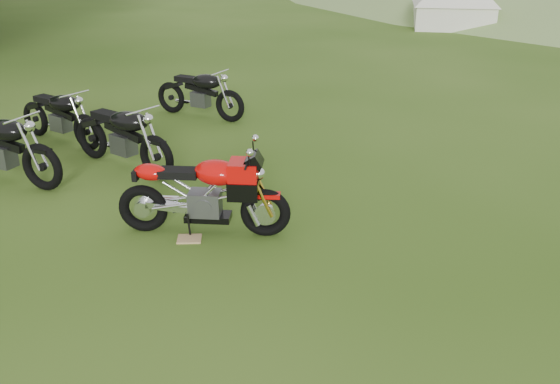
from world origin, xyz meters
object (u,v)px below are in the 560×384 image
(sport_motorcycle, at_px, (203,188))
(vintage_moto_b, at_px, (122,134))
(plywood_board, at_px, (189,239))
(vintage_moto_c, at_px, (199,92))
(vintage_moto_d, at_px, (59,114))

(sport_motorcycle, distance_m, vintage_moto_b, 2.68)
(plywood_board, relative_size, vintage_moto_c, 0.15)
(plywood_board, distance_m, vintage_moto_b, 2.81)
(plywood_board, bearing_deg, vintage_moto_c, 112.86)
(vintage_moto_b, bearing_deg, plywood_board, -24.43)
(plywood_board, distance_m, vintage_moto_d, 4.57)
(sport_motorcycle, distance_m, plywood_board, 0.64)
(vintage_moto_b, height_order, vintage_moto_d, vintage_moto_b)
(vintage_moto_b, bearing_deg, vintage_moto_d, 174.52)
(plywood_board, xyz_separation_m, vintage_moto_b, (-1.99, 1.90, 0.54))
(vintage_moto_c, bearing_deg, sport_motorcycle, -54.83)
(vintage_moto_b, bearing_deg, sport_motorcycle, -19.41)
(vintage_moto_c, xyz_separation_m, vintage_moto_d, (-1.63, -2.18, -0.00))
(sport_motorcycle, height_order, plywood_board, sport_motorcycle)
(vintage_moto_d, bearing_deg, plywood_board, -19.07)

